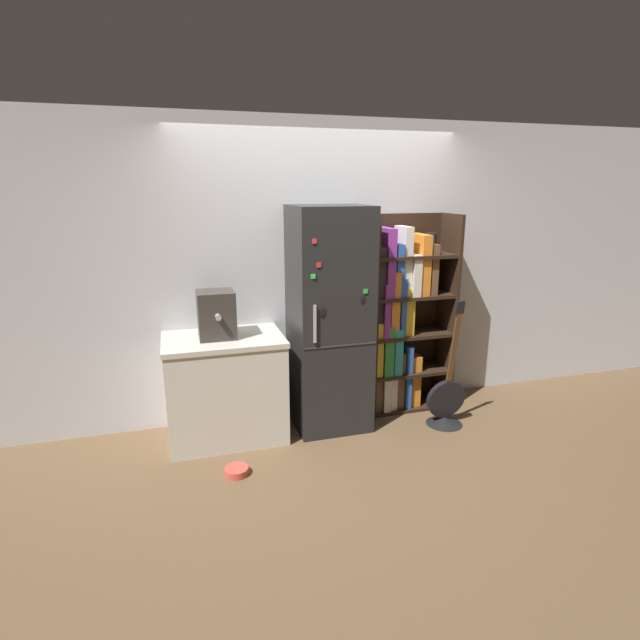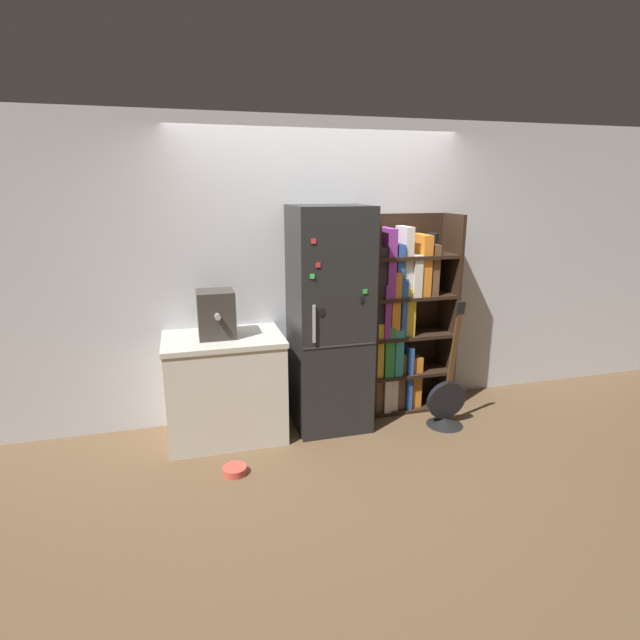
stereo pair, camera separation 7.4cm
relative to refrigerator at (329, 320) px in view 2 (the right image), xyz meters
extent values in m
plane|color=brown|center=(0.00, -0.14, -0.94)|extent=(16.00, 16.00, 0.00)
cube|color=silver|center=(0.00, 0.33, 0.36)|extent=(8.00, 0.05, 2.60)
cube|color=black|center=(0.00, 0.00, 0.00)|extent=(0.62, 0.61, 1.89)
cube|color=#333333|center=(0.00, -0.31, -0.14)|extent=(0.61, 0.01, 0.01)
cube|color=#B2B2B7|center=(-0.22, -0.32, 0.06)|extent=(0.02, 0.02, 0.30)
cube|color=red|center=(-0.18, -0.31, 0.52)|extent=(0.04, 0.01, 0.04)
cube|color=red|center=(-0.22, -0.31, 0.70)|extent=(0.04, 0.01, 0.04)
cube|color=green|center=(0.20, -0.31, 0.29)|extent=(0.04, 0.01, 0.04)
cube|color=green|center=(-0.23, -0.31, 0.43)|extent=(0.04, 0.01, 0.04)
cube|color=black|center=(-0.15, -0.31, 0.15)|extent=(0.05, 0.02, 0.05)
cube|color=black|center=(0.18, -0.31, 0.23)|extent=(0.04, 0.01, 0.04)
cube|color=black|center=(0.41, 0.12, -0.04)|extent=(0.03, 0.38, 1.80)
cube|color=black|center=(1.19, 0.12, -0.04)|extent=(0.03, 0.38, 1.80)
cube|color=black|center=(0.80, 0.29, -0.04)|extent=(0.81, 0.03, 1.80)
cube|color=black|center=(0.80, 0.12, -0.93)|extent=(0.75, 0.35, 0.03)
cube|color=black|center=(0.80, 0.12, -0.58)|extent=(0.75, 0.35, 0.03)
cube|color=black|center=(0.80, 0.12, -0.22)|extent=(0.75, 0.35, 0.03)
cube|color=black|center=(0.80, 0.12, 0.13)|extent=(0.75, 0.35, 0.03)
cube|color=black|center=(0.80, 0.12, 0.49)|extent=(0.75, 0.35, 0.03)
cube|color=brown|center=(0.47, 0.13, -0.61)|extent=(0.07, 0.29, 0.60)
cube|color=silver|center=(0.55, 0.11, -0.64)|extent=(0.07, 0.31, 0.54)
cube|color=silver|center=(0.63, 0.13, -0.66)|extent=(0.06, 0.29, 0.51)
cube|color=brown|center=(0.70, 0.12, -0.65)|extent=(0.07, 0.25, 0.54)
cube|color=#2D59B2|center=(0.77, 0.12, -0.61)|extent=(0.05, 0.29, 0.60)
cube|color=orange|center=(0.86, 0.12, -0.67)|extent=(0.09, 0.25, 0.49)
cube|color=gold|center=(0.47, 0.11, -0.32)|extent=(0.06, 0.28, 0.50)
cube|color=#338C3F|center=(0.55, 0.12, -0.34)|extent=(0.09, 0.33, 0.46)
cube|color=teal|center=(0.65, 0.12, -0.35)|extent=(0.08, 0.32, 0.43)
cube|color=#262628|center=(0.46, 0.12, -0.01)|extent=(0.05, 0.27, 0.39)
cube|color=purple|center=(0.52, 0.11, 0.03)|extent=(0.06, 0.31, 0.49)
cube|color=orange|center=(0.60, 0.12, 0.08)|extent=(0.08, 0.31, 0.59)
cube|color=#2D59B2|center=(0.68, 0.11, 0.05)|extent=(0.05, 0.29, 0.53)
cube|color=gold|center=(0.75, 0.11, 0.01)|extent=(0.08, 0.25, 0.44)
cube|color=#262628|center=(0.47, 0.11, 0.37)|extent=(0.07, 0.27, 0.44)
cube|color=purple|center=(0.55, 0.11, 0.45)|extent=(0.07, 0.31, 0.60)
cube|color=#2D59B2|center=(0.63, 0.12, 0.38)|extent=(0.06, 0.31, 0.46)
cube|color=silver|center=(0.71, 0.11, 0.45)|extent=(0.07, 0.25, 0.61)
cube|color=silver|center=(0.79, 0.12, 0.33)|extent=(0.08, 0.32, 0.37)
cube|color=orange|center=(0.88, 0.11, 0.42)|extent=(0.09, 0.29, 0.53)
cube|color=brown|center=(0.97, 0.12, 0.37)|extent=(0.07, 0.28, 0.45)
cylinder|color=black|center=(0.98, 0.12, 0.60)|extent=(0.10, 0.10, 0.18)
cube|color=beige|center=(-0.89, -0.01, -0.53)|extent=(0.93, 0.62, 0.83)
cube|color=beige|center=(-0.89, -0.01, -0.10)|extent=(0.95, 0.64, 0.04)
cube|color=#38332D|center=(-0.93, 0.00, 0.11)|extent=(0.29, 0.27, 0.38)
cylinder|color=#A5A39E|center=(-0.93, -0.16, 0.13)|extent=(0.04, 0.06, 0.04)
cone|color=black|center=(0.97, -0.33, -0.91)|extent=(0.32, 0.32, 0.06)
cylinder|color=black|center=(0.97, -0.33, -0.71)|extent=(0.36, 0.09, 0.36)
cube|color=brown|center=(0.97, -0.40, -0.22)|extent=(0.04, 0.11, 0.62)
cube|color=black|center=(0.97, -0.45, 0.14)|extent=(0.07, 0.04, 0.11)
cylinder|color=#D84C3F|center=(-0.90, -0.62, -0.92)|extent=(0.17, 0.17, 0.06)
torus|color=#D84C3F|center=(-0.90, -0.62, -0.89)|extent=(0.18, 0.18, 0.01)
camera|label=1|loc=(-1.23, -3.88, 1.08)|focal=28.00mm
camera|label=2|loc=(-1.16, -3.90, 1.08)|focal=28.00mm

